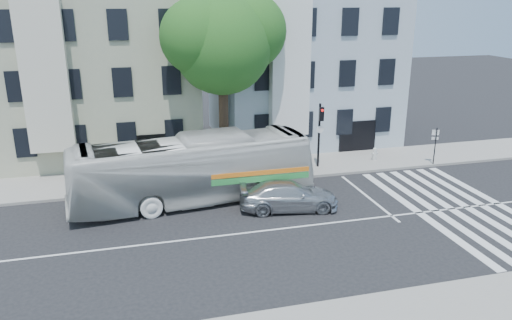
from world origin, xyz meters
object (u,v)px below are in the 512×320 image
object	(u,v)px
sedan	(289,196)
traffic_signal	(320,128)
bus	(193,170)
fire_hydrant	(375,153)

from	to	relation	value
sedan	traffic_signal	world-z (taller)	traffic_signal
bus	fire_hydrant	bearing A→B (deg)	-80.35
traffic_signal	fire_hydrant	xyz separation A→B (m)	(3.99, 0.44, -2.07)
sedan	fire_hydrant	size ratio (longest dim) A/B	6.10
bus	sedan	distance (m)	5.05
sedan	fire_hydrant	world-z (taller)	sedan
bus	traffic_signal	xyz separation A→B (m)	(8.10, 3.12, 0.90)
sedan	fire_hydrant	bearing A→B (deg)	-44.08
traffic_signal	sedan	bearing A→B (deg)	-120.00
bus	sedan	world-z (taller)	bus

